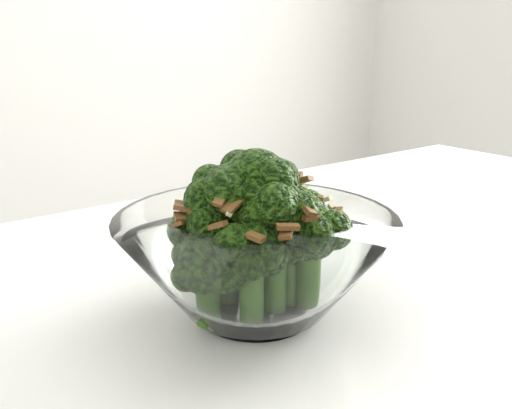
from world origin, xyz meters
TOP-DOWN VIEW (x-y plane):
  - table at (-0.13, -0.10)m, footprint 1.22×0.84m
  - broccoli_dish at (-0.29, -0.08)m, footprint 0.23×0.23m

SIDE VIEW (x-z plane):
  - table at x=-0.13m, z-range 0.31..1.06m
  - broccoli_dish at x=-0.29m, z-range 0.74..0.88m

